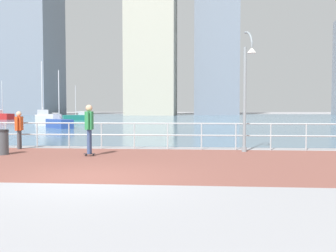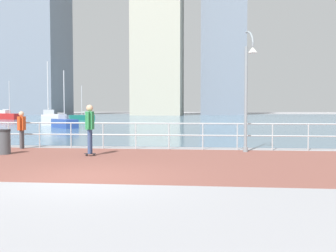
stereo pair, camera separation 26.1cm
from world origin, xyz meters
name	(u,v)px [view 1 (the left image)]	position (x,y,z in m)	size (l,w,h in m)	color
ground	(178,121)	(0.00, 40.00, 0.00)	(220.00, 220.00, 0.00)	#9E9EA3
brick_paving	(115,161)	(0.00, 2.94, 0.00)	(28.00, 7.19, 0.01)	brown
harbor_water	(182,119)	(0.00, 51.53, 0.00)	(180.00, 88.00, 0.00)	slate
waterfront_railing	(134,131)	(0.00, 6.53, 0.76)	(25.25, 0.06, 1.11)	#B2BCC1
lamppost	(247,85)	(4.53, 5.77, 2.59)	(0.46, 0.79, 4.68)	gray
skateboarder	(89,125)	(-1.21, 4.14, 1.11)	(0.41, 0.55, 1.84)	black
bystander	(19,127)	(-4.82, 6.18, 0.92)	(0.27, 0.56, 1.58)	#4C4C51
trash_bin	(2,142)	(-4.51, 4.27, 0.47)	(0.46, 0.46, 0.93)	#474C51
sailboat_gray	(43,119)	(-13.24, 28.11, 0.62)	(3.23, 4.80, 6.49)	white
sailboat_ivory	(59,122)	(-9.37, 22.44, 0.47)	(3.20, 3.32, 4.95)	#284799
sailboat_white	(2,116)	(-26.67, 44.72, 0.55)	(4.22, 3.12, 5.79)	#B21E1E
sailboat_blue	(77,117)	(-14.16, 41.57, 0.46)	(3.50, 2.63, 4.81)	#197266
tower_glass	(25,21)	(-40.94, 82.65, 23.44)	(15.60, 14.78, 48.54)	slate
tower_concrete	(152,17)	(-8.56, 80.47, 23.45)	(11.41, 13.33, 48.56)	#B2AD99
tower_steel	(216,26)	(7.00, 90.32, 23.12)	(10.89, 17.49, 47.91)	slate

